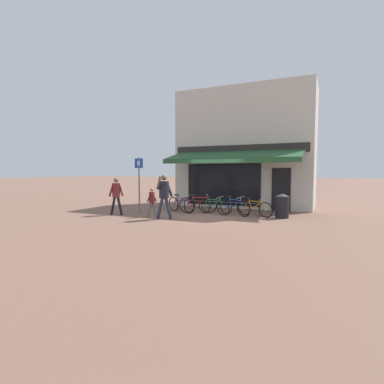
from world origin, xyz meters
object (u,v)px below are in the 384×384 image
at_px(bicycle_purple, 181,204).
at_px(pedestrian_adult, 164,192).
at_px(bicycle_orange, 254,208).
at_px(bicycle_green, 213,206).
at_px(pedestrian_child, 152,199).
at_px(litter_bin, 282,206).
at_px(bicycle_blue, 234,207).
at_px(parking_sign, 139,179).
at_px(pedestrian_second_adult, 116,192).
at_px(bicycle_red, 198,204).

height_order(bicycle_purple, pedestrian_adult, pedestrian_adult).
bearing_deg(bicycle_orange, bicycle_green, -154.63).
distance_m(pedestrian_child, litter_bin, 5.50).
relative_size(bicycle_blue, parking_sign, 0.63).
height_order(bicycle_blue, parking_sign, parking_sign).
bearing_deg(parking_sign, bicycle_purple, 31.25).
xyz_separation_m(bicycle_green, parking_sign, (-3.28, -1.06, 1.21)).
xyz_separation_m(bicycle_green, pedestrian_second_adult, (-3.89, -1.95, 0.64)).
bearing_deg(litter_bin, parking_sign, -168.51).
relative_size(bicycle_purple, bicycle_blue, 1.05).
xyz_separation_m(bicycle_red, pedestrian_child, (-1.35, -1.85, 0.37)).
height_order(bicycle_green, pedestrian_child, pedestrian_child).
bearing_deg(bicycle_blue, pedestrian_child, -125.88).
bearing_deg(pedestrian_second_adult, bicycle_purple, -131.57).
distance_m(bicycle_purple, pedestrian_adult, 2.18).
height_order(bicycle_red, pedestrian_adult, pedestrian_adult).
distance_m(bicycle_orange, pedestrian_child, 4.43).
relative_size(bicycle_red, litter_bin, 1.59).
bearing_deg(bicycle_purple, bicycle_orange, 24.50).
bearing_deg(bicycle_green, bicycle_orange, 20.05).
height_order(bicycle_purple, bicycle_green, bicycle_purple).
height_order(bicycle_blue, pedestrian_second_adult, pedestrian_second_adult).
height_order(bicycle_blue, bicycle_orange, bicycle_blue).
height_order(pedestrian_child, pedestrian_second_adult, pedestrian_second_adult).
bearing_deg(bicycle_orange, bicycle_blue, -152.31).
distance_m(litter_bin, parking_sign, 6.48).
bearing_deg(pedestrian_child, bicycle_red, -135.80).
height_order(bicycle_green, bicycle_orange, bicycle_green).
relative_size(bicycle_blue, pedestrian_adult, 0.90).
bearing_deg(pedestrian_second_adult, pedestrian_adult, -174.47).
bearing_deg(parking_sign, litter_bin, 11.49).
xyz_separation_m(bicycle_orange, pedestrian_second_adult, (-5.74, -2.05, 0.65)).
relative_size(bicycle_red, bicycle_orange, 0.94).
relative_size(bicycle_purple, pedestrian_child, 1.38).
distance_m(bicycle_red, pedestrian_child, 2.32).
relative_size(bicycle_green, litter_bin, 1.68).
relative_size(bicycle_red, parking_sign, 0.62).
distance_m(pedestrian_second_adult, litter_bin, 7.23).
bearing_deg(parking_sign, bicycle_red, 25.11).
relative_size(pedestrian_child, litter_bin, 1.23).
relative_size(pedestrian_child, parking_sign, 0.48).
bearing_deg(bicycle_green, pedestrian_child, -124.05).
height_order(bicycle_purple, bicycle_red, bicycle_red).
bearing_deg(bicycle_green, bicycle_red, -170.69).
height_order(pedestrian_second_adult, parking_sign, parking_sign).
xyz_separation_m(bicycle_green, pedestrian_adult, (-1.35, -2.08, 0.74)).
distance_m(bicycle_blue, pedestrian_child, 3.61).
relative_size(bicycle_blue, litter_bin, 1.61).
distance_m(pedestrian_child, parking_sign, 1.55).
relative_size(bicycle_green, pedestrian_child, 1.37).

